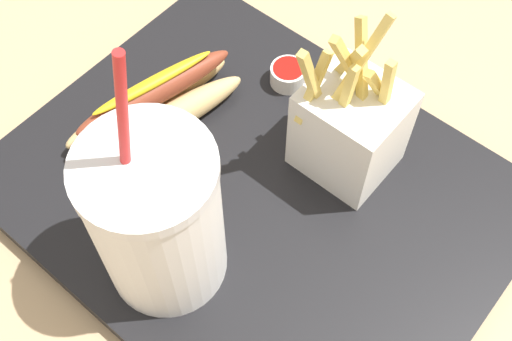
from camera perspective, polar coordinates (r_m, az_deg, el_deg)
The scene contains 6 objects.
ground_plane at distance 0.60m, azimuth -0.00°, elevation -3.01°, with size 2.40×2.40×0.02m, color tan.
food_tray at distance 0.59m, azimuth -0.00°, elevation -2.06°, with size 0.43×0.34×0.02m, color black.
soda_cup at distance 0.48m, azimuth -8.66°, elevation -4.28°, with size 0.10×0.10×0.25m.
fries_basket at distance 0.56m, azimuth 8.29°, elevation 3.80°, with size 0.08×0.08×0.17m.
hot_dog_1 at distance 0.61m, azimuth -8.90°, elevation 5.53°, with size 0.09×0.18×0.06m.
ketchup_cup_1 at distance 0.64m, azimuth 2.85°, elevation 8.47°, with size 0.04×0.04×0.02m.
Camera 1 is at (-0.19, 0.22, 0.52)m, focal length 45.45 mm.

